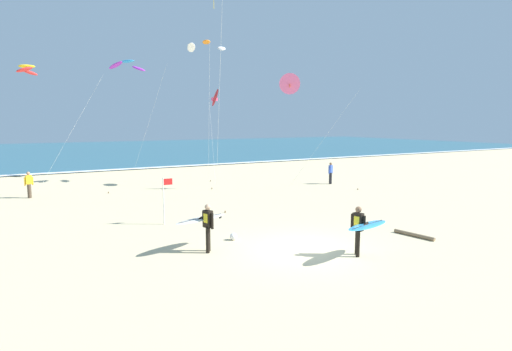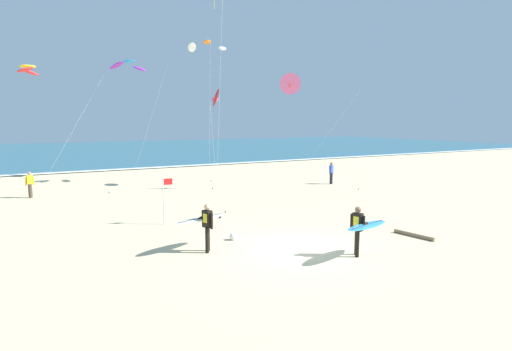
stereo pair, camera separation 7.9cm
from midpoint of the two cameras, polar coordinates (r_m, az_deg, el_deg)
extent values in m
plane|color=beige|center=(15.01, 6.42, -10.14)|extent=(160.00, 160.00, 0.00)
cube|color=#2D6075|center=(70.48, -22.74, 3.17)|extent=(160.00, 60.00, 0.08)
cube|color=white|center=(41.25, -17.64, 0.88)|extent=(160.00, 1.06, 0.01)
cylinder|color=black|center=(14.41, 13.79, -9.23)|extent=(0.13, 0.13, 0.88)
cylinder|color=black|center=(14.66, 13.66, -8.93)|extent=(0.13, 0.13, 0.88)
cube|color=black|center=(14.34, 13.81, -6.24)|extent=(0.29, 0.38, 0.60)
cube|color=yellow|center=(14.25, 13.61, -6.16)|extent=(0.07, 0.19, 0.32)
sphere|color=brown|center=(14.25, 13.87, -4.60)|extent=(0.21, 0.21, 0.21)
cylinder|color=black|center=(14.21, 14.64, -5.94)|extent=(0.09, 0.09, 0.26)
cylinder|color=black|center=(14.15, 14.82, -6.55)|extent=(0.26, 0.15, 0.14)
cylinder|color=black|center=(14.46, 13.01, -6.27)|extent=(0.09, 0.09, 0.56)
ellipsoid|color=#3399D8|center=(14.19, 15.08, -6.68)|extent=(2.34, 1.22, 0.13)
cube|color=#333333|center=(14.18, 15.08, -6.54)|extent=(1.91, 0.61, 0.06)
cube|color=#262628|center=(15.03, 16.80, -6.23)|extent=(0.12, 0.05, 0.14)
cylinder|color=black|center=(14.51, -6.87, -8.95)|extent=(0.13, 0.13, 0.88)
cylinder|color=black|center=(14.74, -6.74, -8.68)|extent=(0.13, 0.13, 0.88)
cube|color=black|center=(14.44, -6.85, -5.99)|extent=(0.30, 0.39, 0.60)
cube|color=yellow|center=(14.36, -7.17, -5.91)|extent=(0.07, 0.19, 0.32)
sphere|color=tan|center=(14.34, -6.87, -4.36)|extent=(0.21, 0.21, 0.21)
cylinder|color=black|center=(14.28, -6.24, -6.30)|extent=(0.09, 0.09, 0.56)
cylinder|color=black|center=(14.58, -7.45, -5.42)|extent=(0.09, 0.09, 0.26)
cylinder|color=black|center=(14.64, -7.85, -5.90)|extent=(0.26, 0.16, 0.14)
ellipsoid|color=white|center=(14.72, -7.77, -5.99)|extent=(2.26, 1.20, 0.07)
cube|color=#333333|center=(14.71, -7.78, -5.85)|extent=(1.84, 0.63, 0.01)
cube|color=#262628|center=(15.33, -5.12, -5.68)|extent=(0.12, 0.05, 0.14)
ellipsoid|color=red|center=(28.93, -28.94, 12.40)|extent=(1.00, 0.70, 0.47)
ellipsoid|color=yellow|center=(28.26, -29.25, 13.07)|extent=(0.98, 0.69, 0.20)
ellipsoid|color=red|center=(27.53, -29.51, 12.66)|extent=(1.00, 0.70, 0.47)
cylinder|color=silver|center=(27.77, -24.49, 5.15)|extent=(4.10, 0.86, 7.30)
cylinder|color=brown|center=(27.96, -19.84, -2.23)|extent=(0.06, 0.06, 0.10)
cone|color=red|center=(29.49, -5.85, 10.74)|extent=(0.78, 1.35, 1.24)
cube|color=pink|center=(29.48, -5.85, 10.47)|extent=(0.45, 0.12, 0.24)
cylinder|color=silver|center=(30.47, -6.13, 4.59)|extent=(0.47, 1.98, 5.90)
cylinder|color=brown|center=(31.74, -6.39, -0.74)|extent=(0.06, 0.06, 0.10)
cone|color=pink|center=(27.75, 4.61, 12.57)|extent=(1.35, 1.05, 1.37)
cube|color=orange|center=(27.74, 4.61, 12.28)|extent=(0.28, 0.43, 0.24)
cylinder|color=silver|center=(27.81, 9.34, 5.07)|extent=(3.92, 2.53, 6.67)
cylinder|color=brown|center=(28.49, 13.85, -1.84)|extent=(0.06, 0.06, 0.10)
ellipsoid|color=white|center=(31.70, -4.88, 17.14)|extent=(0.99, 1.48, 0.61)
ellipsoid|color=orange|center=(31.68, -6.97, 17.88)|extent=(0.99, 1.49, 0.20)
ellipsoid|color=white|center=(31.55, -9.05, 17.12)|extent=(0.99, 1.48, 0.61)
cylinder|color=silver|center=(29.46, -6.60, 8.19)|extent=(1.13, 3.21, 9.70)
cylinder|color=brown|center=(28.12, -6.22, -1.78)|extent=(0.06, 0.06, 0.10)
ellipsoid|color=purple|center=(35.46, -16.02, 14.06)|extent=(1.17, 1.50, 0.63)
ellipsoid|color=#2D99DB|center=(34.73, -17.47, 14.87)|extent=(1.17, 1.51, 0.20)
ellipsoid|color=purple|center=(33.92, -18.92, 14.26)|extent=(1.17, 1.50, 0.63)
cylinder|color=silver|center=(32.93, -14.75, 6.95)|extent=(2.04, 3.56, 8.61)
cylinder|color=brown|center=(31.82, -11.90, -0.83)|extent=(0.06, 0.06, 0.10)
cylinder|color=yellow|center=(26.15, -5.97, 22.73)|extent=(0.02, 0.02, 0.73)
cylinder|color=silver|center=(22.77, -5.24, 10.08)|extent=(1.63, 4.70, 10.99)
cylinder|color=brown|center=(20.76, -4.40, -5.04)|extent=(0.06, 0.06, 0.10)
cylinder|color=black|center=(30.75, 10.20, -0.38)|extent=(0.22, 0.22, 0.84)
cube|color=#3351B7|center=(30.67, 10.23, 0.90)|extent=(0.36, 0.28, 0.54)
sphere|color=brown|center=(30.63, 10.25, 1.61)|extent=(0.20, 0.20, 0.20)
cylinder|color=#3351B7|center=(30.50, 10.03, 0.68)|extent=(0.08, 0.08, 0.50)
cylinder|color=#3351B7|center=(30.86, 10.42, 0.75)|extent=(0.08, 0.08, 0.50)
cylinder|color=#4C3D2D|center=(28.16, -28.97, -1.89)|extent=(0.22, 0.22, 0.84)
cube|color=gold|center=(28.07, -29.06, -0.50)|extent=(0.35, 0.25, 0.54)
sphere|color=#A87A59|center=(28.03, -29.10, 0.27)|extent=(0.20, 0.20, 0.20)
cylinder|color=gold|center=(28.13, -28.63, -0.67)|extent=(0.08, 0.08, 0.50)
cylinder|color=gold|center=(28.04, -29.46, -0.74)|extent=(0.08, 0.08, 0.50)
cylinder|color=silver|center=(18.66, -12.81, -3.48)|extent=(0.05, 0.05, 2.10)
cube|color=red|center=(18.59, -12.23, -0.85)|extent=(0.40, 0.02, 0.28)
sphere|color=white|center=(16.03, -3.28, -8.44)|extent=(0.28, 0.28, 0.28)
cylinder|color=#846B4C|center=(17.62, 20.92, -7.69)|extent=(0.41, 1.70, 0.15)
camera|label=1|loc=(0.04, -90.12, -0.02)|focal=28.86mm
camera|label=2|loc=(0.04, 89.88, 0.02)|focal=28.86mm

